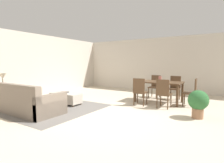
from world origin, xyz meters
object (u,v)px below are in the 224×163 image
couch (28,103)px  dining_table (159,84)px  dining_chair_far_left (155,85)px  potted_plant (198,102)px  dining_chair_near_right (163,92)px  dining_chair_head_east (192,91)px  book_on_ottoman (65,92)px  ottoman_table (66,98)px  table_lamp (2,77)px  dining_chair_far_right (175,86)px  vase_centerpiece (160,79)px  dining_chair_near_left (140,90)px  side_table (3,93)px

couch → dining_table: size_ratio=1.25×
dining_chair_far_left → potted_plant: (1.90, -2.20, -0.09)m
dining_chair_near_right → dining_chair_head_east: same height
dining_chair_near_right → book_on_ottoman: size_ratio=3.54×
ottoman_table → table_lamp: bearing=-135.1°
dining_chair_far_left → book_on_ottoman: size_ratio=3.54×
dining_chair_far_right → vase_centerpiece: size_ratio=4.73×
dining_chair_near_right → dining_table: bearing=117.1°
dining_chair_far_right → dining_chair_head_east: size_ratio=1.00×
dining_table → dining_chair_head_east: 1.15m
couch → dining_chair_far_left: dining_chair_far_left is taller
dining_chair_head_east → dining_chair_near_left: bearing=-152.0°
dining_chair_head_east → book_on_ottoman: 4.34m
dining_chair_head_east → vase_centerpiece: 1.14m
dining_chair_near_left → book_on_ottoman: (-2.38, -1.13, -0.12)m
side_table → dining_chair_near_left: 4.46m
dining_chair_far_right → book_on_ottoman: bearing=-138.3°
dining_chair_far_left → potted_plant: size_ratio=1.26×
dining_table → dining_chair_head_east: size_ratio=1.75×
couch → dining_chair_head_east: 5.11m
vase_centerpiece → potted_plant: 2.00m
dining_table → dining_chair_far_left: dining_chair_far_left is taller
couch → dining_chair_far_right: (3.09, 4.21, 0.23)m
table_lamp → dining_chair_far_left: (3.60, 4.24, -0.47)m
dining_chair_head_east → dining_chair_near_right: bearing=-132.8°
side_table → potted_plant: bearing=20.4°
dining_table → ottoman_table: bearing=-142.5°
book_on_ottoman → ottoman_table: bearing=-28.2°
ottoman_table → dining_table: (2.64, 2.03, 0.45)m
dining_chair_near_right → dining_chair_head_east: size_ratio=1.00×
vase_centerpiece → book_on_ottoman: (-2.80, -1.95, -0.46)m
dining_chair_far_right → dining_chair_head_east: bearing=-48.2°
dining_chair_near_left → dining_chair_far_right: size_ratio=1.00×
dining_chair_far_left → dining_chair_far_right: 0.80m
ottoman_table → potted_plant: potted_plant is taller
ottoman_table → dining_chair_head_east: 4.28m
table_lamp → dining_chair_near_right: size_ratio=0.57×
dining_chair_near_right → dining_chair_near_left: bearing=-178.3°
dining_chair_near_left → table_lamp: bearing=-144.9°
dining_table → dining_chair_far_right: size_ratio=1.75×
vase_centerpiece → table_lamp: bearing=-140.3°
dining_chair_far_right → book_on_ottoman: dining_chair_far_right is taller
side_table → dining_chair_far_right: 6.09m
table_lamp → dining_table: bearing=40.2°
couch → book_on_ottoman: size_ratio=7.77×
book_on_ottoman → couch: bearing=-88.3°
dining_chair_far_left → book_on_ottoman: (-2.33, -2.80, -0.12)m
table_lamp → vase_centerpiece: (4.07, 3.38, -0.13)m
couch → dining_chair_head_east: size_ratio=2.20×
dining_chair_far_left → couch: bearing=-118.5°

